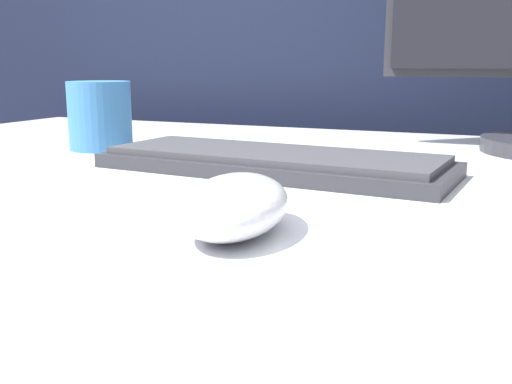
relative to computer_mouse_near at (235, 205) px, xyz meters
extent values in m
cube|color=black|center=(0.04, 0.83, -0.09)|extent=(5.00, 0.03, 1.28)
ellipsoid|color=silver|center=(0.00, 0.00, 0.00)|extent=(0.09, 0.14, 0.04)
cube|color=#28282D|center=(-0.07, 0.25, -0.01)|extent=(0.41, 0.18, 0.02)
cube|color=#38383D|center=(-0.07, 0.25, 0.00)|extent=(0.38, 0.16, 0.01)
cylinder|color=teal|center=(-0.36, 0.32, 0.03)|extent=(0.09, 0.09, 0.10)
camera|label=1|loc=(0.18, -0.38, 0.10)|focal=42.00mm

